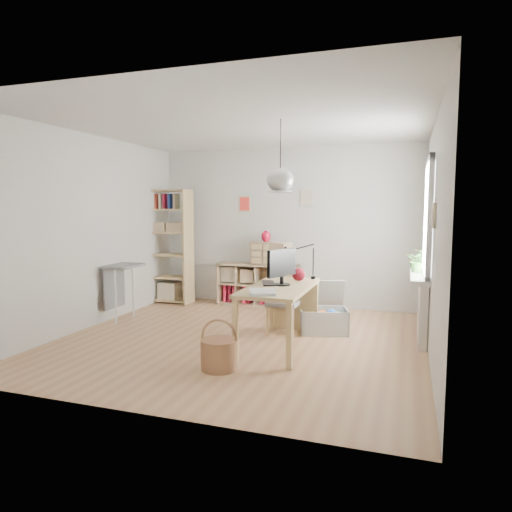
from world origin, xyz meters
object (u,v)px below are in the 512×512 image
(tall_bookshelf, at_px, (169,241))
(drawer_chest, at_px, (271,253))
(chair, at_px, (285,299))
(monitor, at_px, (282,265))
(storage_chest, at_px, (324,316))
(desk, at_px, (280,294))
(cube_shelf, at_px, (257,288))

(tall_bookshelf, distance_m, drawer_chest, 1.85)
(chair, xyz_separation_m, monitor, (0.12, -0.57, 0.54))
(chair, relative_size, drawer_chest, 1.21)
(storage_chest, relative_size, monitor, 1.78)
(storage_chest, height_order, drawer_chest, drawer_chest)
(desk, relative_size, monitor, 3.13)
(cube_shelf, xyz_separation_m, monitor, (1.03, -2.18, 0.70))
(monitor, bearing_deg, drawer_chest, 132.78)
(desk, distance_m, cube_shelf, 2.48)
(desk, height_order, cube_shelf, desk)
(tall_bookshelf, bearing_deg, desk, -37.01)
(tall_bookshelf, bearing_deg, cube_shelf, 10.19)
(desk, height_order, tall_bookshelf, tall_bookshelf)
(chair, bearing_deg, storage_chest, 27.59)
(cube_shelf, relative_size, tall_bookshelf, 0.70)
(desk, relative_size, drawer_chest, 2.25)
(chair, bearing_deg, monitor, -77.95)
(chair, bearing_deg, cube_shelf, 120.39)
(monitor, height_order, drawer_chest, monitor)
(tall_bookshelf, height_order, storage_chest, tall_bookshelf)
(chair, relative_size, monitor, 1.68)
(storage_chest, distance_m, monitor, 1.19)
(drawer_chest, bearing_deg, chair, -52.02)
(chair, distance_m, monitor, 0.79)
(desk, relative_size, storage_chest, 1.76)
(tall_bookshelf, xyz_separation_m, drawer_chest, (1.83, 0.24, -0.18))
(cube_shelf, bearing_deg, storage_chest, -43.98)
(cube_shelf, height_order, monitor, monitor)
(tall_bookshelf, bearing_deg, drawer_chest, 7.49)
(cube_shelf, relative_size, storage_chest, 1.64)
(cube_shelf, height_order, storage_chest, cube_shelf)
(desk, distance_m, chair, 0.66)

